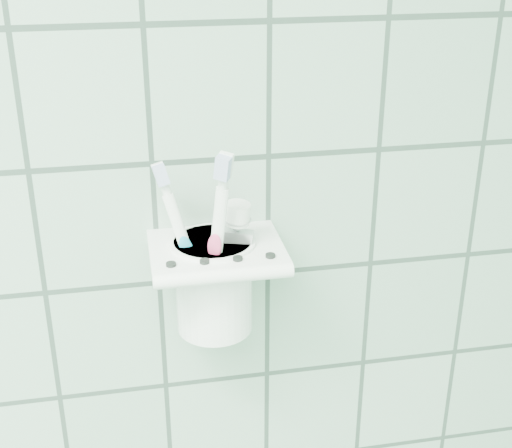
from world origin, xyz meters
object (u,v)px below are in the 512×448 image
cup (214,281)px  toothbrush_blue (205,220)px  holder_bracket (216,253)px  toothpaste_tube (228,252)px  toothbrush_pink (211,248)px  toothbrush_orange (205,237)px

cup → toothbrush_blue: 0.06m
toothbrush_blue → holder_bracket: bearing=-79.7°
holder_bracket → toothpaste_tube: bearing=25.4°
toothbrush_pink → toothbrush_orange: bearing=122.9°
toothbrush_orange → toothpaste_tube: toothbrush_orange is taller
cup → toothbrush_blue: (-0.01, 0.01, 0.06)m
toothbrush_blue → toothbrush_orange: size_ratio=1.06×
cup → toothbrush_pink: size_ratio=0.56×
holder_bracket → cup: 0.03m
toothbrush_blue → toothpaste_tube: (0.02, -0.01, -0.03)m
holder_bracket → toothbrush_orange: toothbrush_orange is taller
cup → toothbrush_pink: (-0.00, -0.01, 0.04)m
toothbrush_blue → toothbrush_orange: bearing=-111.2°
cup → toothbrush_orange: size_ratio=0.50×
holder_bracket → cup: (-0.00, 0.00, -0.03)m
holder_bracket → toothbrush_orange: 0.02m
holder_bracket → toothbrush_orange: (-0.01, -0.01, 0.02)m
toothpaste_tube → toothbrush_pink: bearing=-123.2°
toothbrush_pink → toothbrush_blue: 0.03m
cup → toothbrush_blue: toothbrush_blue is taller
toothbrush_blue → toothpaste_tube: size_ratio=1.55×
toothbrush_pink → holder_bracket: bearing=50.2°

